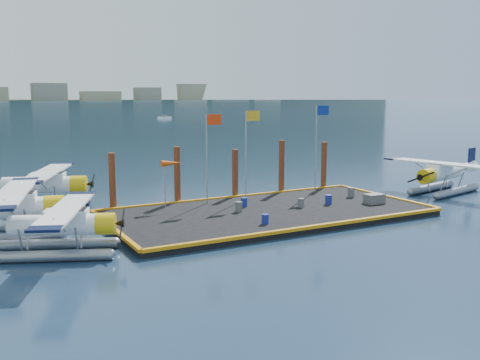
# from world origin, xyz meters

# --- Properties ---
(ground) EXTENTS (4000.00, 4000.00, 0.00)m
(ground) POSITION_xyz_m (0.00, 0.00, 0.00)
(ground) COLOR #19324B
(ground) RESTS_ON ground
(dock) EXTENTS (20.00, 10.00, 0.40)m
(dock) POSITION_xyz_m (0.00, 0.00, 0.20)
(dock) COLOR black
(dock) RESTS_ON ground
(dock_bumpers) EXTENTS (20.25, 10.25, 0.18)m
(dock_bumpers) POSITION_xyz_m (0.00, 0.00, 0.49)
(dock_bumpers) COLOR #C87E0B
(dock_bumpers) RESTS_ON dock
(far_backdrop) EXTENTS (3050.00, 2050.00, 810.00)m
(far_backdrop) POSITION_xyz_m (239.91, 1737.52, 9.45)
(far_backdrop) COLOR black
(far_backdrop) RESTS_ON ground
(seaplane_a) EXTENTS (8.11, 8.56, 3.11)m
(seaplane_a) POSITION_xyz_m (-13.22, -2.50, 1.36)
(seaplane_a) COLOR gray
(seaplane_a) RESTS_ON ground
(seaplane_b) EXTENTS (9.02, 9.74, 3.46)m
(seaplane_b) POSITION_xyz_m (-15.15, 1.95, 1.51)
(seaplane_b) COLOR gray
(seaplane_b) RESTS_ON ground
(seaplane_c) EXTENTS (8.98, 9.46, 3.45)m
(seaplane_c) POSITION_xyz_m (-12.31, 9.12, 1.50)
(seaplane_c) COLOR gray
(seaplane_c) RESTS_ON ground
(seaplane_d) EXTENTS (8.65, 9.39, 3.33)m
(seaplane_d) POSITION_xyz_m (16.20, 0.33, 1.45)
(seaplane_d) COLOR gray
(seaplane_d) RESTS_ON ground
(drum_0) EXTENTS (0.45, 0.45, 0.64)m
(drum_0) POSITION_xyz_m (-1.86, 0.44, 0.72)
(drum_0) COLOR #525256
(drum_0) RESTS_ON dock
(drum_1) EXTENTS (0.42, 0.42, 0.60)m
(drum_1) POSITION_xyz_m (2.36, -0.30, 0.70)
(drum_1) COLOR #525256
(drum_1) RESTS_ON dock
(drum_2) EXTENTS (0.45, 0.45, 0.64)m
(drum_2) POSITION_xyz_m (4.57, -0.36, 0.72)
(drum_2) COLOR navy
(drum_2) RESTS_ON dock
(drum_3) EXTENTS (0.40, 0.40, 0.56)m
(drum_3) POSITION_xyz_m (-2.06, -3.12, 0.68)
(drum_3) COLOR navy
(drum_3) RESTS_ON dock
(drum_4) EXTENTS (0.49, 0.49, 0.69)m
(drum_4) POSITION_xyz_m (7.61, 0.95, 0.75)
(drum_4) COLOR #525256
(drum_4) RESTS_ON dock
(drum_5) EXTENTS (0.43, 0.43, 0.61)m
(drum_5) POSITION_xyz_m (-0.84, 1.62, 0.71)
(drum_5) COLOR navy
(drum_5) RESTS_ON dock
(crate) EXTENTS (1.28, 0.85, 0.64)m
(crate) POSITION_xyz_m (7.50, -1.58, 0.72)
(crate) COLOR #525256
(crate) RESTS_ON dock
(flagpole_red) EXTENTS (1.14, 0.08, 6.00)m
(flagpole_red) POSITION_xyz_m (-2.29, 3.80, 4.40)
(flagpole_red) COLOR #9897A0
(flagpole_red) RESTS_ON dock
(flagpole_yellow) EXTENTS (1.14, 0.08, 6.20)m
(flagpole_yellow) POSITION_xyz_m (0.70, 3.80, 4.51)
(flagpole_yellow) COLOR #9897A0
(flagpole_yellow) RESTS_ON dock
(flagpole_blue) EXTENTS (1.14, 0.08, 6.50)m
(flagpole_blue) POSITION_xyz_m (6.70, 3.80, 4.69)
(flagpole_blue) COLOR #9897A0
(flagpole_blue) RESTS_ON dock
(windsock) EXTENTS (1.40, 0.44, 3.12)m
(windsock) POSITION_xyz_m (-5.03, 3.80, 3.23)
(windsock) COLOR #9897A0
(windsock) RESTS_ON dock
(piling_0) EXTENTS (0.44, 0.44, 4.00)m
(piling_0) POSITION_xyz_m (-8.50, 5.40, 2.00)
(piling_0) COLOR #492114
(piling_0) RESTS_ON ground
(piling_1) EXTENTS (0.44, 0.44, 4.20)m
(piling_1) POSITION_xyz_m (-4.00, 5.40, 2.10)
(piling_1) COLOR #492114
(piling_1) RESTS_ON ground
(piling_2) EXTENTS (0.44, 0.44, 3.80)m
(piling_2) POSITION_xyz_m (0.50, 5.40, 1.90)
(piling_2) COLOR #492114
(piling_2) RESTS_ON ground
(piling_3) EXTENTS (0.44, 0.44, 4.30)m
(piling_3) POSITION_xyz_m (4.50, 5.40, 2.15)
(piling_3) COLOR #492114
(piling_3) RESTS_ON ground
(piling_4) EXTENTS (0.44, 0.44, 4.00)m
(piling_4) POSITION_xyz_m (8.50, 5.40, 2.00)
(piling_4) COLOR #492114
(piling_4) RESTS_ON ground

